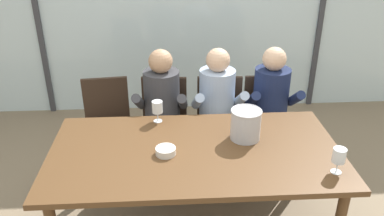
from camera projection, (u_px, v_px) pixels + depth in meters
name	position (u px, v px, depth m)	size (l,w,h in m)	color
ground	(188.00, 158.00, 3.97)	(14.00, 14.00, 0.00)	#847056
window_glass_panel	(182.00, 3.00, 4.46)	(7.23, 0.03, 2.60)	silver
window_mullion_left	(36.00, 6.00, 4.35)	(0.06, 0.06, 2.60)	#38383D
window_mullion_right	(323.00, 2.00, 4.53)	(0.06, 0.06, 2.60)	#38383D
dining_table	(195.00, 158.00, 2.78)	(2.03, 1.06, 0.74)	brown
chair_near_curtain	(107.00, 119.00, 3.66)	(0.48, 0.48, 0.87)	#332319
chair_left_of_center	(164.00, 118.00, 3.68)	(0.48, 0.48, 0.87)	#332319
chair_center	(220.00, 117.00, 3.69)	(0.46, 0.46, 0.87)	#332319
chair_right_of_center	(267.00, 116.00, 3.71)	(0.44, 0.44, 0.87)	#332319
person_charcoal_jacket	(161.00, 108.00, 3.48)	(0.48, 0.63, 1.19)	#38383D
person_pale_blue_shirt	(218.00, 106.00, 3.51)	(0.48, 0.62, 1.19)	#9EB2D1
person_navy_polo	(272.00, 105.00, 3.53)	(0.47, 0.62, 1.19)	#192347
ice_bucket_primary	(246.00, 124.00, 2.83)	(0.23, 0.23, 0.23)	#B7B7BC
tasting_bowl	(166.00, 151.00, 2.68)	(0.14, 0.14, 0.05)	silver
wine_glass_by_left_taster	(157.00, 108.00, 3.07)	(0.08, 0.08, 0.17)	silver
wine_glass_near_bucket	(339.00, 157.00, 2.45)	(0.08, 0.08, 0.17)	silver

